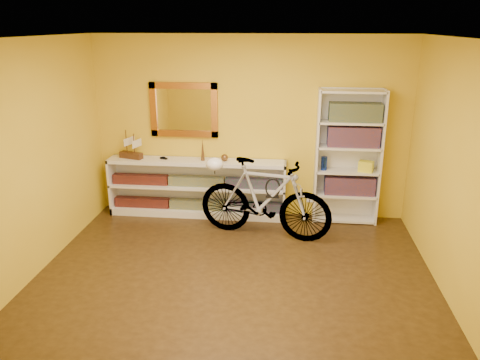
# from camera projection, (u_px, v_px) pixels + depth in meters

# --- Properties ---
(floor) EXTENTS (4.50, 4.00, 0.01)m
(floor) POSITION_uv_depth(u_px,v_px,m) (233.00, 280.00, 5.23)
(floor) COLOR black
(floor) RESTS_ON ground
(ceiling) EXTENTS (4.50, 4.00, 0.01)m
(ceiling) POSITION_uv_depth(u_px,v_px,m) (232.00, 37.00, 4.39)
(ceiling) COLOR silver
(ceiling) RESTS_ON ground
(back_wall) EXTENTS (4.50, 0.01, 2.60)m
(back_wall) POSITION_uv_depth(u_px,v_px,m) (250.00, 128.00, 6.70)
(back_wall) COLOR gold
(back_wall) RESTS_ON ground
(left_wall) EXTENTS (0.01, 4.00, 2.60)m
(left_wall) POSITION_uv_depth(u_px,v_px,m) (26.00, 163.00, 5.04)
(left_wall) COLOR gold
(left_wall) RESTS_ON ground
(right_wall) EXTENTS (0.01, 4.00, 2.60)m
(right_wall) POSITION_uv_depth(u_px,v_px,m) (460.00, 177.00, 4.58)
(right_wall) COLOR gold
(right_wall) RESTS_ON ground
(gilt_mirror) EXTENTS (0.98, 0.06, 0.78)m
(gilt_mirror) POSITION_uv_depth(u_px,v_px,m) (184.00, 110.00, 6.68)
(gilt_mirror) COLOR #95541B
(gilt_mirror) RESTS_ON back_wall
(wall_socket) EXTENTS (0.09, 0.02, 0.09)m
(wall_socket) POSITION_uv_depth(u_px,v_px,m) (310.00, 199.00, 6.92)
(wall_socket) COLOR silver
(wall_socket) RESTS_ON back_wall
(console_unit) EXTENTS (2.60, 0.35, 0.85)m
(console_unit) POSITION_uv_depth(u_px,v_px,m) (197.00, 188.00, 6.88)
(console_unit) COLOR silver
(console_unit) RESTS_ON floor
(cd_row_lower) EXTENTS (2.50, 0.13, 0.14)m
(cd_row_lower) POSITION_uv_depth(u_px,v_px,m) (197.00, 204.00, 6.94)
(cd_row_lower) COLOR black
(cd_row_lower) RESTS_ON console_unit
(cd_row_upper) EXTENTS (2.50, 0.13, 0.14)m
(cd_row_upper) POSITION_uv_depth(u_px,v_px,m) (197.00, 181.00, 6.82)
(cd_row_upper) COLOR navy
(cd_row_upper) RESTS_ON console_unit
(model_ship) EXTENTS (0.37, 0.23, 0.42)m
(model_ship) POSITION_uv_depth(u_px,v_px,m) (130.00, 144.00, 6.78)
(model_ship) COLOR #392010
(model_ship) RESTS_ON console_unit
(toy_car) EXTENTS (0.00, 0.00, 0.00)m
(toy_car) POSITION_uv_depth(u_px,v_px,m) (164.00, 159.00, 6.79)
(toy_car) COLOR black
(toy_car) RESTS_ON console_unit
(bronze_ornament) EXTENTS (0.06, 0.06, 0.32)m
(bronze_ornament) POSITION_uv_depth(u_px,v_px,m) (203.00, 150.00, 6.68)
(bronze_ornament) COLOR brown
(bronze_ornament) RESTS_ON console_unit
(decorative_orb) EXTENTS (0.10, 0.10, 0.10)m
(decorative_orb) POSITION_uv_depth(u_px,v_px,m) (225.00, 158.00, 6.68)
(decorative_orb) COLOR brown
(decorative_orb) RESTS_ON console_unit
(bookcase) EXTENTS (0.90, 0.30, 1.90)m
(bookcase) POSITION_uv_depth(u_px,v_px,m) (348.00, 158.00, 6.51)
(bookcase) COLOR silver
(bookcase) RESTS_ON floor
(book_row_a) EXTENTS (0.70, 0.22, 0.26)m
(book_row_a) POSITION_uv_depth(u_px,v_px,m) (349.00, 185.00, 6.64)
(book_row_a) COLOR maroon
(book_row_a) RESTS_ON bookcase
(book_row_b) EXTENTS (0.70, 0.22, 0.28)m
(book_row_b) POSITION_uv_depth(u_px,v_px,m) (353.00, 136.00, 6.41)
(book_row_b) COLOR maroon
(book_row_b) RESTS_ON bookcase
(book_row_c) EXTENTS (0.70, 0.22, 0.25)m
(book_row_c) POSITION_uv_depth(u_px,v_px,m) (355.00, 112.00, 6.30)
(book_row_c) COLOR navy
(book_row_c) RESTS_ON bookcase
(travel_mug) EXTENTS (0.09, 0.09, 0.19)m
(travel_mug) POSITION_uv_depth(u_px,v_px,m) (324.00, 163.00, 6.55)
(travel_mug) COLOR navy
(travel_mug) RESTS_ON bookcase
(red_tin) EXTENTS (0.19, 0.19, 0.19)m
(red_tin) POSITION_uv_depth(u_px,v_px,m) (336.00, 114.00, 6.36)
(red_tin) COLOR maroon
(red_tin) RESTS_ON bookcase
(yellow_bag) EXTENTS (0.23, 0.19, 0.15)m
(yellow_bag) POSITION_uv_depth(u_px,v_px,m) (366.00, 166.00, 6.48)
(yellow_bag) COLOR yellow
(yellow_bag) RESTS_ON bookcase
(bicycle) EXTENTS (0.84, 1.89, 1.08)m
(bicycle) POSITION_uv_depth(u_px,v_px,m) (265.00, 199.00, 6.14)
(bicycle) COLOR silver
(bicycle) RESTS_ON floor
(helmet) EXTENTS (0.24, 0.22, 0.18)m
(helmet) POSITION_uv_depth(u_px,v_px,m) (215.00, 164.00, 6.22)
(helmet) COLOR white
(helmet) RESTS_ON bicycle
(u_lock) EXTENTS (0.20, 0.02, 0.20)m
(u_lock) POSITION_uv_depth(u_px,v_px,m) (273.00, 188.00, 6.06)
(u_lock) COLOR black
(u_lock) RESTS_ON bicycle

